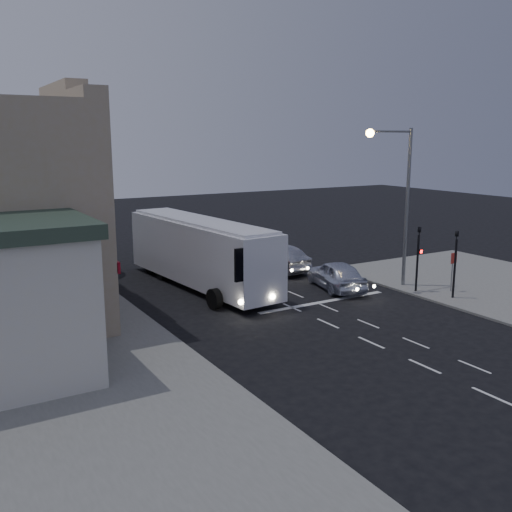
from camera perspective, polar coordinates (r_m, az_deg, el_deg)
ground at (r=27.96m, az=5.94°, el=-6.17°), size 120.00×120.00×0.00m
sidewalk_far at (r=30.65m, az=-23.95°, el=-5.42°), size 12.00×50.00×0.12m
road_markings at (r=31.25m, az=4.23°, el=-4.21°), size 8.00×30.55×0.01m
tour_bus at (r=33.27m, az=-5.62°, el=0.55°), size 3.80×13.17×3.99m
car_suv at (r=33.16m, az=8.01°, el=-1.88°), size 3.06×5.23×1.67m
car_sedan_a at (r=37.28m, az=2.10°, el=-0.26°), size 2.18×5.22×1.68m
car_sedan_b at (r=42.43m, az=-2.20°, el=1.01°), size 2.45×5.05×1.42m
traffic_signal_main at (r=32.87m, az=15.92°, el=0.49°), size 0.25×0.35×4.10m
traffic_signal_side at (r=32.10m, az=19.33°, el=0.02°), size 0.18×0.15×4.10m
regulatory_sign at (r=33.62m, az=19.09°, el=-0.90°), size 0.45×0.12×2.20m
streetlight at (r=33.23m, az=14.15°, el=6.47°), size 3.32×0.44×9.00m
street_tree at (r=37.37m, az=-18.54°, el=4.85°), size 4.00×4.00×6.20m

